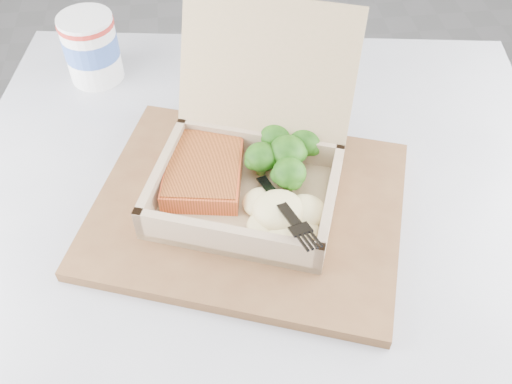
{
  "coord_description": "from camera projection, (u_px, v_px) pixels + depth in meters",
  "views": [
    {
      "loc": [
        -0.31,
        -0.39,
        1.23
      ],
      "look_at": [
        -0.26,
        0.03,
        0.76
      ],
      "focal_mm": 40.0,
      "sensor_mm": 36.0,
      "label": 1
    }
  ],
  "objects": [
    {
      "name": "takeout_container",
      "position": [
        252.0,
        152.0,
        0.65
      ],
      "size": [
        0.27,
        0.29,
        0.19
      ],
      "rotation": [
        0.0,
        0.0,
        -0.36
      ],
      "color": "tan",
      "rests_on": "serving_tray"
    },
    {
      "name": "serving_tray",
      "position": [
        248.0,
        207.0,
        0.67
      ],
      "size": [
        0.43,
        0.39,
        0.02
      ],
      "primitive_type": "cube",
      "rotation": [
        0.0,
        0.0,
        -0.35
      ],
      "color": "brown",
      "rests_on": "cafe_table"
    },
    {
      "name": "mashed_potatoes",
      "position": [
        279.0,
        211.0,
        0.62
      ],
      "size": [
        0.09,
        0.08,
        0.03
      ],
      "primitive_type": "ellipsoid",
      "color": "#F2E49D",
      "rests_on": "takeout_container"
    },
    {
      "name": "cafe_table",
      "position": [
        257.0,
        297.0,
        0.81
      ],
      "size": [
        0.86,
        0.86,
        0.71
      ],
      "rotation": [
        0.0,
        0.0,
        -0.16
      ],
      "color": "black",
      "rests_on": "floor"
    },
    {
      "name": "paper_cup",
      "position": [
        91.0,
        46.0,
        0.81
      ],
      "size": [
        0.08,
        0.08,
        0.1
      ],
      "color": "silver",
      "rests_on": "cafe_table"
    },
    {
      "name": "salmon_fillet",
      "position": [
        204.0,
        170.0,
        0.67
      ],
      "size": [
        0.11,
        0.13,
        0.02
      ],
      "primitive_type": "cube",
      "rotation": [
        0.0,
        0.0,
        -0.17
      ],
      "color": "#DB542A",
      "rests_on": "takeout_container"
    },
    {
      "name": "broccoli_pile",
      "position": [
        287.0,
        158.0,
        0.67
      ],
      "size": [
        0.11,
        0.11,
        0.04
      ],
      "primitive_type": null,
      "color": "#367D1B",
      "rests_on": "takeout_container"
    },
    {
      "name": "plastic_fork",
      "position": [
        271.0,
        188.0,
        0.63
      ],
      "size": [
        0.05,
        0.15,
        0.03
      ],
      "rotation": [
        0.0,
        0.0,
        3.39
      ],
      "color": "black",
      "rests_on": "mashed_potatoes"
    },
    {
      "name": "receipt",
      "position": [
        251.0,
        114.0,
        0.79
      ],
      "size": [
        0.1,
        0.14,
        0.0
      ],
      "primitive_type": "cube",
      "rotation": [
        0.0,
        0.0,
        -0.32
      ],
      "color": "silver",
      "rests_on": "cafe_table"
    }
  ]
}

